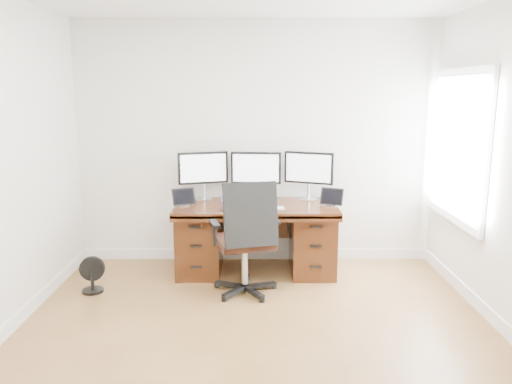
{
  "coord_description": "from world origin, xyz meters",
  "views": [
    {
      "loc": [
        -0.01,
        -3.34,
        1.93
      ],
      "look_at": [
        0.0,
        1.5,
        0.95
      ],
      "focal_mm": 35.0,
      "sensor_mm": 36.0,
      "label": 1
    }
  ],
  "objects_px": {
    "floor_fan": "(92,275)",
    "office_chair": "(246,257)",
    "desk": "(256,236)",
    "keyboard": "(257,208)",
    "monitor_center": "(256,170)"
  },
  "relations": [
    {
      "from": "desk",
      "to": "monitor_center",
      "type": "height_order",
      "value": "monitor_center"
    },
    {
      "from": "monitor_center",
      "to": "desk",
      "type": "bearing_deg",
      "value": -84.39
    },
    {
      "from": "office_chair",
      "to": "floor_fan",
      "type": "relative_size",
      "value": 3.19
    },
    {
      "from": "desk",
      "to": "monitor_center",
      "type": "relative_size",
      "value": 3.09
    },
    {
      "from": "floor_fan",
      "to": "monitor_center",
      "type": "bearing_deg",
      "value": 23.13
    },
    {
      "from": "office_chair",
      "to": "monitor_center",
      "type": "height_order",
      "value": "monitor_center"
    },
    {
      "from": "desk",
      "to": "floor_fan",
      "type": "distance_m",
      "value": 1.71
    },
    {
      "from": "office_chair",
      "to": "keyboard",
      "type": "relative_size",
      "value": 3.8
    },
    {
      "from": "desk",
      "to": "monitor_center",
      "type": "xyz_separation_m",
      "value": [
        -0.0,
        0.24,
        0.68
      ]
    },
    {
      "from": "office_chair",
      "to": "floor_fan",
      "type": "xyz_separation_m",
      "value": [
        -1.5,
        0.05,
        -0.2
      ]
    },
    {
      "from": "floor_fan",
      "to": "office_chair",
      "type": "bearing_deg",
      "value": -5.61
    },
    {
      "from": "desk",
      "to": "office_chair",
      "type": "bearing_deg",
      "value": -98.79
    },
    {
      "from": "desk",
      "to": "office_chair",
      "type": "distance_m",
      "value": 0.63
    },
    {
      "from": "floor_fan",
      "to": "keyboard",
      "type": "relative_size",
      "value": 1.19
    },
    {
      "from": "floor_fan",
      "to": "keyboard",
      "type": "xyz_separation_m",
      "value": [
        1.61,
        0.37,
        0.59
      ]
    }
  ]
}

